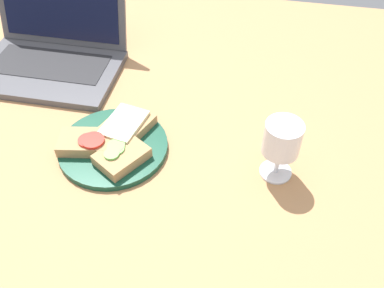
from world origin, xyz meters
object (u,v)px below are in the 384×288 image
wine_glass (282,143)px  plate (113,148)px  sandwich_with_cucumber (121,156)px  sandwich_with_tomato (88,142)px  laptop (52,48)px  sandwich_with_cheese (125,127)px

wine_glass → plate: bearing=179.7°
sandwich_with_cucumber → sandwich_with_tomato: sandwich_with_tomato is taller
sandwich_with_tomato → wine_glass: size_ratio=1.00×
sandwich_with_tomato → wine_glass: (36.74, 0.95, 5.86)cm
plate → sandwich_with_cucumber: 4.87cm
plate → sandwich_with_tomato: size_ratio=1.78×
plate → wine_glass: 33.30cm
sandwich_with_tomato → plate: bearing=14.5°
plate → laptop: 35.25cm
sandwich_with_cheese → sandwich_with_tomato: (-5.68, -5.53, -0.02)cm
sandwich_with_cheese → wine_glass: (31.07, -4.58, 5.83)cm
laptop → wine_glass: bearing=-24.9°
sandwich_with_cucumber → laptop: laptop is taller
laptop → sandwich_with_cheese: bearing=-40.7°
sandwich_with_cheese → wine_glass: bearing=-8.4°
sandwich_with_cheese → sandwich_with_tomato: 7.93cm
sandwich_with_tomato → laptop: laptop is taller
sandwich_with_cucumber → sandwich_with_tomato: size_ratio=0.94×
sandwich_with_cheese → plate: bearing=-106.6°
sandwich_with_cheese → wine_glass: wine_glass is taller
plate → sandwich_with_cucumber: sandwich_with_cucumber is taller
sandwich_with_cheese → sandwich_with_cucumber: bearing=-77.4°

